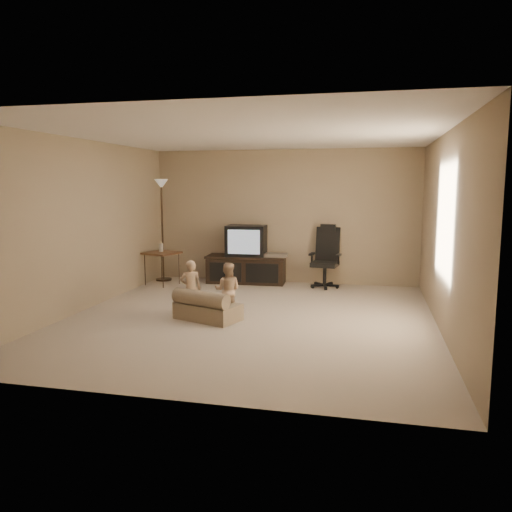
% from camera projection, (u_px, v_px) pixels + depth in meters
% --- Properties ---
extents(floor, '(5.50, 5.50, 0.00)m').
position_uv_depth(floor, '(250.00, 318.00, 6.94)').
color(floor, '#B5A490').
rests_on(floor, ground).
extents(room_shell, '(5.50, 5.50, 5.50)m').
position_uv_depth(room_shell, '(249.00, 209.00, 6.72)').
color(room_shell, white).
rests_on(room_shell, floor).
extents(tv_stand, '(1.55, 0.64, 1.09)m').
position_uv_depth(tv_stand, '(247.00, 259.00, 9.42)').
color(tv_stand, black).
rests_on(tv_stand, floor).
extents(office_chair, '(0.59, 0.61, 1.14)m').
position_uv_depth(office_chair, '(326.00, 265.00, 9.03)').
color(office_chair, black).
rests_on(office_chair, floor).
extents(side_table, '(0.70, 0.70, 0.83)m').
position_uv_depth(side_table, '(162.00, 253.00, 9.23)').
color(side_table, brown).
rests_on(side_table, floor).
extents(floor_lamp, '(0.30, 0.30, 1.95)m').
position_uv_depth(floor_lamp, '(162.00, 207.00, 9.53)').
color(floor_lamp, black).
rests_on(floor_lamp, floor).
extents(child_sofa, '(0.98, 0.76, 0.43)m').
position_uv_depth(child_sofa, '(206.00, 308.00, 6.82)').
color(child_sofa, gray).
rests_on(child_sofa, floor).
extents(toddler_left, '(0.35, 0.30, 0.81)m').
position_uv_depth(toddler_left, '(191.00, 289.00, 6.95)').
color(toddler_left, tan).
rests_on(toddler_left, floor).
extents(toddler_right, '(0.39, 0.24, 0.77)m').
position_uv_depth(toddler_right, '(227.00, 290.00, 6.95)').
color(toddler_right, tan).
rests_on(toddler_right, floor).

